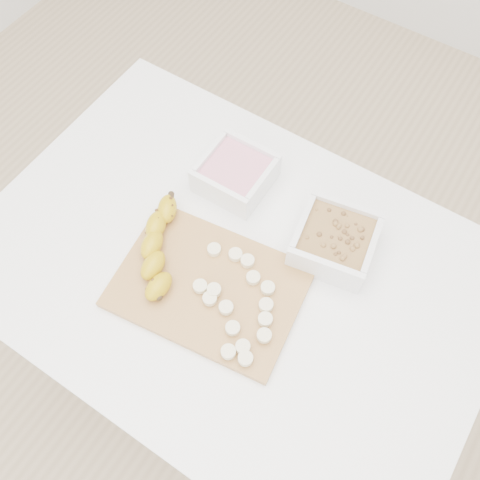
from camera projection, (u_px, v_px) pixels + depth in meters
The scene contains 7 objects.
ground at pixel (235, 370), 1.69m from camera, with size 3.50×3.50×0.00m, color #C6AD89.
table at pixel (232, 286), 1.12m from camera, with size 1.00×0.70×0.75m.
bowl_yogurt at pixel (236, 173), 1.10m from camera, with size 0.14×0.14×0.06m.
bowl_granola at pixel (335, 241), 1.02m from camera, with size 0.17×0.17×0.07m.
cutting_board at pixel (209, 287), 1.00m from camera, with size 0.34×0.24×0.01m, color #AF8246.
banana at pixel (159, 248), 1.01m from camera, with size 0.06×0.22×0.04m, color #BA970C, non-canonical shape.
banana_slices at pixel (238, 303), 0.97m from camera, with size 0.20×0.19×0.02m.
Camera 1 is at (0.26, -0.37, 1.68)m, focal length 40.00 mm.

